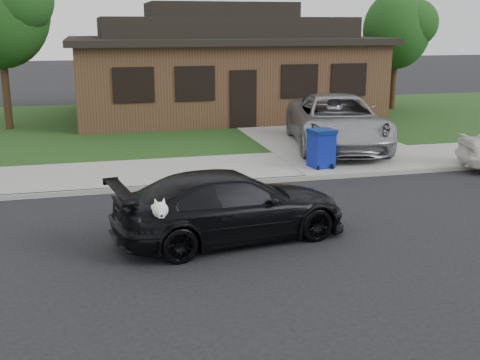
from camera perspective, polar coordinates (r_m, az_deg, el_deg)
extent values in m
plane|color=black|center=(11.47, -5.41, -5.47)|extent=(120.00, 120.00, 0.00)
cube|color=gray|center=(16.20, -8.16, 0.66)|extent=(60.00, 3.00, 0.12)
cube|color=gray|center=(14.76, -7.52, -0.70)|extent=(60.00, 0.12, 0.12)
cube|color=#193814|center=(24.02, -10.24, 5.12)|extent=(60.00, 13.00, 0.13)
cube|color=gray|center=(22.34, 5.92, 4.58)|extent=(4.50, 13.00, 0.14)
imported|color=black|center=(11.18, -0.87, -2.46)|extent=(4.66, 2.51, 1.28)
ellipsoid|color=white|center=(10.16, -7.71, -3.00)|extent=(0.34, 0.40, 0.30)
sphere|color=white|center=(9.91, -7.57, -2.84)|extent=(0.26, 0.26, 0.26)
cube|color=white|center=(9.81, -7.48, -3.30)|extent=(0.09, 0.12, 0.07)
sphere|color=black|center=(9.75, -7.43, -3.41)|extent=(0.04, 0.04, 0.04)
cone|color=white|center=(9.91, -8.01, -2.03)|extent=(0.11, 0.11, 0.14)
cone|color=white|center=(9.93, -7.25, -1.98)|extent=(0.11, 0.11, 0.14)
imported|color=#9DA0A4|center=(19.22, 9.18, 5.52)|extent=(3.88, 6.28, 1.62)
cube|color=navy|center=(16.45, 7.72, 2.79)|extent=(0.67, 0.67, 0.95)
cube|color=navy|center=(16.35, 7.78, 4.60)|extent=(0.73, 0.73, 0.11)
cylinder|color=black|center=(16.19, 7.35, 1.16)|extent=(0.08, 0.15, 0.15)
cylinder|color=black|center=(16.35, 8.73, 1.24)|extent=(0.08, 0.15, 0.15)
cube|color=#422B1C|center=(26.36, -1.90, 9.59)|extent=(12.00, 8.00, 3.00)
cube|color=black|center=(26.27, -1.94, 13.13)|extent=(12.60, 8.60, 0.25)
cube|color=black|center=(26.26, -1.95, 14.27)|extent=(10.00, 6.50, 0.80)
cube|color=black|center=(26.26, -1.96, 15.80)|extent=(6.00, 3.50, 0.60)
cube|color=black|center=(22.50, 0.31, 7.72)|extent=(1.00, 0.06, 2.10)
cube|color=black|center=(21.79, -10.05, 8.86)|extent=(1.30, 0.05, 1.10)
cube|color=black|center=(22.06, -4.28, 9.11)|extent=(1.30, 0.05, 1.10)
cube|color=black|center=(23.08, 5.68, 9.32)|extent=(1.30, 0.05, 1.10)
cube|color=black|center=(23.83, 10.27, 9.33)|extent=(1.30, 0.05, 1.10)
cylinder|color=#332114|center=(23.98, -21.25, 7.50)|extent=(0.28, 0.28, 2.48)
cylinder|color=#332114|center=(28.72, 14.30, 8.59)|extent=(0.28, 0.28, 2.03)
ellipsoid|color=#143811|center=(28.59, 14.62, 13.60)|extent=(3.00, 3.00, 3.45)
sphere|color=#26591E|center=(28.49, 16.20, 14.10)|extent=(2.10, 2.10, 2.10)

